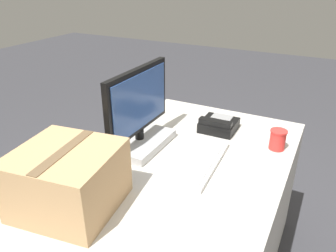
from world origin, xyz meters
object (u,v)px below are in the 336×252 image
(keyboard, at_px, (199,161))
(paper_cup_right, at_px, (278,140))
(monitor, at_px, (139,118))
(cardboard_box, at_px, (68,179))
(desk_phone, at_px, (219,125))

(keyboard, distance_m, paper_cup_right, 0.42)
(monitor, bearing_deg, cardboard_box, -178.15)
(cardboard_box, bearing_deg, monitor, 1.85)
(keyboard, bearing_deg, paper_cup_right, -46.46)
(monitor, xyz_separation_m, paper_cup_right, (0.28, -0.62, -0.10))
(keyboard, relative_size, paper_cup_right, 4.40)
(desk_phone, distance_m, paper_cup_right, 0.33)
(keyboard, distance_m, desk_phone, 0.38)
(desk_phone, relative_size, cardboard_box, 0.48)
(keyboard, xyz_separation_m, cardboard_box, (-0.49, 0.31, 0.10))
(desk_phone, bearing_deg, paper_cup_right, -102.50)
(paper_cup_right, xyz_separation_m, cardboard_box, (-0.80, 0.60, 0.07))
(keyboard, bearing_deg, cardboard_box, 144.22)
(desk_phone, xyz_separation_m, paper_cup_right, (-0.07, -0.33, 0.02))
(keyboard, bearing_deg, monitor, 82.77)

